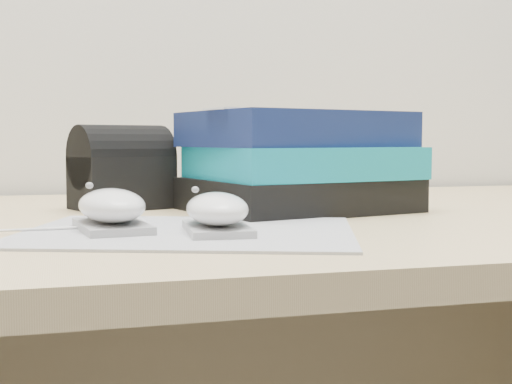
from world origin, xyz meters
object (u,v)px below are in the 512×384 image
object	(u,v)px
mouse_rear	(112,209)
pouch	(122,168)
desk	(277,374)
book_stack	(299,162)
mouse_front	(217,212)

from	to	relation	value
mouse_rear	pouch	bearing A→B (deg)	82.70
desk	book_stack	bearing A→B (deg)	-63.18
desk	mouse_rear	distance (m)	0.40
mouse_front	book_stack	size ratio (longest dim) A/B	0.37
mouse_front	book_stack	xyz separation A→B (m)	(0.16, 0.21, 0.04)
book_stack	pouch	bearing A→B (deg)	157.95
book_stack	pouch	size ratio (longest dim) A/B	2.12
desk	mouse_front	distance (m)	0.38
pouch	mouse_rear	bearing A→B (deg)	-97.30
desk	book_stack	xyz separation A→B (m)	(0.02, -0.04, 0.30)
book_stack	mouse_front	bearing A→B (deg)	-127.19
book_stack	pouch	distance (m)	0.24
pouch	mouse_front	bearing A→B (deg)	-77.25
mouse_rear	mouse_front	xyz separation A→B (m)	(0.10, -0.05, -0.00)
desk	book_stack	size ratio (longest dim) A/B	5.11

